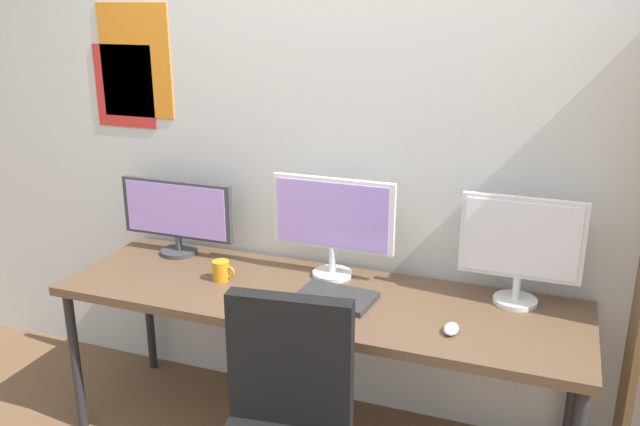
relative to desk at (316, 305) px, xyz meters
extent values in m
cube|color=silver|center=(0.00, 0.42, 0.61)|extent=(4.65, 0.10, 2.60)
cube|color=red|center=(-1.16, 0.37, 0.84)|extent=(0.34, 0.01, 0.41)
cube|color=orange|center=(-1.08, 0.37, 0.96)|extent=(0.40, 0.01, 0.55)
cube|color=brown|center=(0.00, 0.00, 0.03)|extent=(2.25, 0.68, 0.04)
cylinder|color=#262628|center=(-1.07, -0.29, -0.34)|extent=(0.04, 0.04, 0.70)
cylinder|color=#262628|center=(-1.07, 0.29, -0.34)|extent=(0.04, 0.04, 0.70)
cylinder|color=#262628|center=(1.07, 0.29, -0.34)|extent=(0.04, 0.04, 0.70)
cube|color=black|center=(0.11, -0.55, 0.06)|extent=(0.45, 0.12, 0.48)
cylinder|color=#38383D|center=(-0.80, 0.21, 0.06)|extent=(0.18, 0.18, 0.02)
cylinder|color=#38383D|center=(-0.80, 0.21, 0.10)|extent=(0.03, 0.03, 0.07)
cube|color=#38383D|center=(-0.80, 0.21, 0.28)|extent=(0.59, 0.03, 0.28)
cube|color=#B28CE5|center=(-0.80, 0.20, 0.28)|extent=(0.54, 0.01, 0.26)
cylinder|color=silver|center=(0.00, 0.21, 0.06)|extent=(0.18, 0.18, 0.02)
cylinder|color=silver|center=(0.00, 0.21, 0.13)|extent=(0.03, 0.03, 0.11)
cube|color=silver|center=(0.00, 0.21, 0.35)|extent=(0.56, 0.03, 0.33)
cube|color=#B28CE5|center=(0.00, 0.20, 0.35)|extent=(0.52, 0.01, 0.29)
cylinder|color=silver|center=(0.80, 0.21, 0.06)|extent=(0.18, 0.18, 0.02)
cylinder|color=silver|center=(0.80, 0.21, 0.12)|extent=(0.03, 0.03, 0.10)
cube|color=silver|center=(0.80, 0.21, 0.34)|extent=(0.49, 0.03, 0.34)
cube|color=white|center=(0.80, 0.20, 0.34)|extent=(0.45, 0.01, 0.31)
cube|color=silver|center=(0.00, -0.23, 0.06)|extent=(0.35, 0.13, 0.02)
ellipsoid|color=silver|center=(0.60, -0.14, 0.07)|extent=(0.06, 0.10, 0.03)
cube|color=#2D2D2D|center=(0.10, -0.03, 0.06)|extent=(0.34, 0.25, 0.02)
cylinder|color=orange|center=(-0.45, -0.01, 0.10)|extent=(0.08, 0.08, 0.09)
torus|color=orange|center=(-0.41, -0.01, 0.10)|extent=(0.06, 0.01, 0.06)
camera|label=1|loc=(0.91, -2.40, 1.25)|focal=36.97mm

